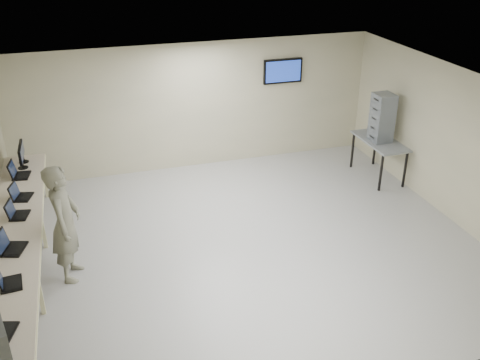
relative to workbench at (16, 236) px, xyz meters
name	(u,v)px	position (x,y,z in m)	size (l,w,h in m)	color
room	(244,169)	(3.62, 0.06, 0.58)	(8.01, 7.01, 2.81)	#A2A2A2
workbench	(16,236)	(0.00, 0.00, 0.00)	(0.76, 6.00, 0.90)	beige
laptop_1	(6,281)	(-0.02, -1.36, 0.15)	(0.33, 0.38, 0.28)	black
laptop_2	(8,246)	(-0.05, -0.52, 0.15)	(0.43, 0.47, 0.31)	black
laptop_3	(16,213)	(-0.02, 0.47, 0.14)	(0.35, 0.39, 0.27)	black
laptop_4	(19,195)	(0.00, 1.11, 0.14)	(0.38, 0.41, 0.28)	black
laptop_5	(17,173)	(-0.08, 2.00, 0.15)	(0.36, 0.42, 0.30)	black
monitor_near	(21,156)	(-0.01, 2.37, 0.32)	(0.18, 0.42, 0.41)	black
monitor_far	(22,150)	(-0.01, 2.65, 0.32)	(0.18, 0.41, 0.41)	black
soldier	(65,223)	(0.72, -0.07, 0.13)	(0.70, 0.46, 1.92)	#545A48
side_table	(380,143)	(7.19, 1.72, -0.04)	(0.67, 1.43, 0.86)	gray
storage_bins	(382,118)	(7.17, 1.72, 0.55)	(0.39, 0.43, 1.03)	slate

